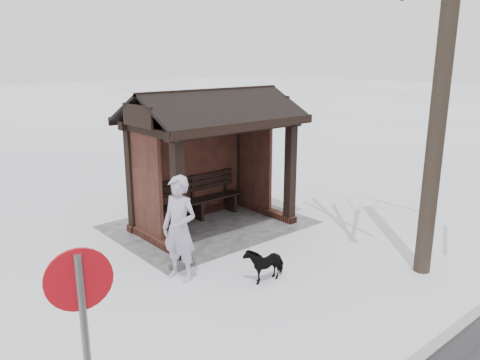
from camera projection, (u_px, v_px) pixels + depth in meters
name	position (u px, v px, depth m)	size (l,w,h in m)	color
ground	(214.00, 227.00, 10.59)	(120.00, 120.00, 0.00)	white
kerb	(453.00, 332.00, 6.54)	(120.00, 0.15, 0.06)	gray
trampled_patch	(209.00, 224.00, 10.73)	(4.20, 3.20, 0.02)	gray
bus_shelter	(208.00, 131.00, 10.15)	(3.60, 2.40, 3.09)	#381914
pedestrian	(180.00, 229.00, 7.93)	(0.67, 0.44, 1.84)	#ABA2BE
dog	(265.00, 263.00, 8.05)	(0.33, 0.72, 0.61)	black
road_sign	(82.00, 315.00, 3.99)	(0.56, 0.18, 2.23)	slate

